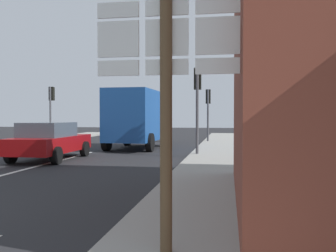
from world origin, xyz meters
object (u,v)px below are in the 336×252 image
route_sign_post (166,91)px  traffic_light_near_right (198,91)px  sedan_far (50,140)px  traffic_light_far_right (208,103)px  delivery_truck (136,117)px  traffic_light_far_left (51,101)px

route_sign_post → traffic_light_near_right: 11.42m
sedan_far → traffic_light_near_right: 6.32m
sedan_far → route_sign_post: size_ratio=1.32×
sedan_far → traffic_light_near_right: bearing=20.4°
route_sign_post → traffic_light_far_right: 19.41m
sedan_far → traffic_light_near_right: (5.62, 2.08, 2.01)m
route_sign_post → traffic_light_far_right: (-0.60, 19.39, 0.53)m
sedan_far → traffic_light_far_right: size_ratio=1.24×
delivery_truck → traffic_light_far_right: (3.50, 4.75, 0.88)m
delivery_truck → traffic_light_near_right: (3.50, -3.27, 1.12)m
traffic_light_far_left → traffic_light_near_right: 12.58m
delivery_truck → traffic_light_far_right: bearing=53.6°
traffic_light_near_right → traffic_light_far_left: bearing=144.9°
sedan_far → route_sign_post: bearing=-56.2°
traffic_light_near_right → traffic_light_far_right: (0.00, 8.02, -0.24)m
traffic_light_far_left → traffic_light_far_right: size_ratio=1.07×
sedan_far → delivery_truck: 5.83m
sedan_far → traffic_light_far_left: 10.61m
delivery_truck → traffic_light_far_right: traffic_light_far_right is taller
delivery_truck → traffic_light_far_left: 7.94m
sedan_far → traffic_light_near_right: size_ratio=1.13×
sedan_far → traffic_light_far_right: (5.62, 10.10, 1.77)m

